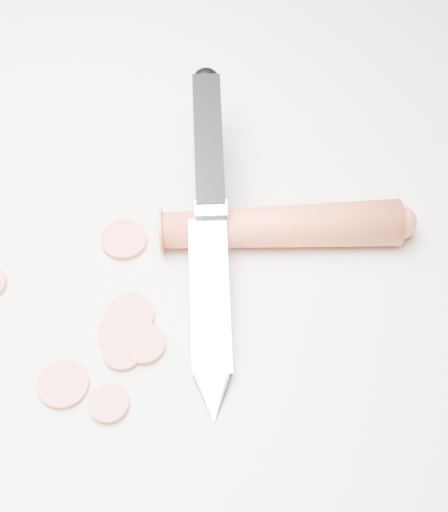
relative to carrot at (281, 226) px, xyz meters
The scene contains 11 objects.
ground 0.13m from the carrot, 123.34° to the right, with size 2.40×2.40×0.00m, color silver.
carrot is the anchor object (origin of this frame).
carrot_slice_1 0.15m from the carrot, 107.59° to the right, with size 0.04×0.04×0.01m, color #E0664E.
carrot_slice_2 0.15m from the carrot, 100.15° to the right, with size 0.03×0.03×0.01m, color #E0664E.
carrot_slice_3 0.16m from the carrot, 102.32° to the right, with size 0.03×0.03×0.01m, color #E0664E.
carrot_slice_4 0.20m from the carrot, 94.41° to the right, with size 0.03×0.03×0.01m, color #E0664E.
carrot_slice_5 0.13m from the carrot, 141.43° to the right, with size 0.04×0.04×0.01m, color #E0664E.
carrot_slice_6 0.15m from the carrot, 107.34° to the right, with size 0.03×0.03×0.01m, color #E0664E.
carrot_slice_7 0.21m from the carrot, 104.40° to the right, with size 0.04×0.04×0.01m, color #E0664E.
carrot_slice_8 0.14m from the carrot, 111.14° to the right, with size 0.04×0.04×0.01m, color #E0664E.
kitchen_knife 0.06m from the carrot, 126.97° to the right, with size 0.21×0.24×0.08m, color silver, non-canonical shape.
Camera 1 is at (0.23, -0.18, 0.50)m, focal length 50.00 mm.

